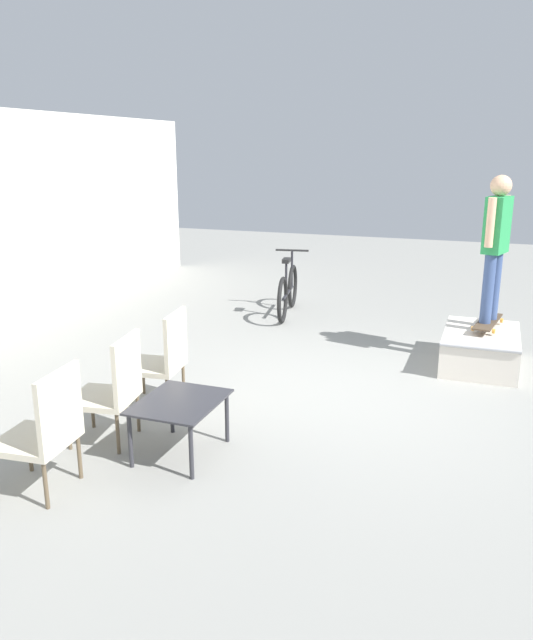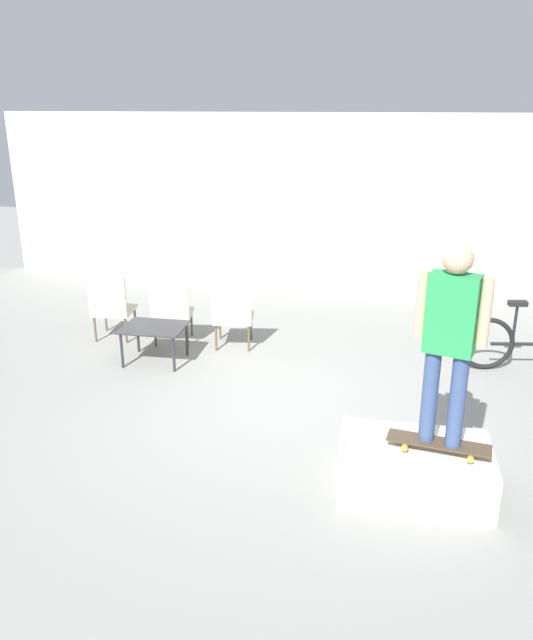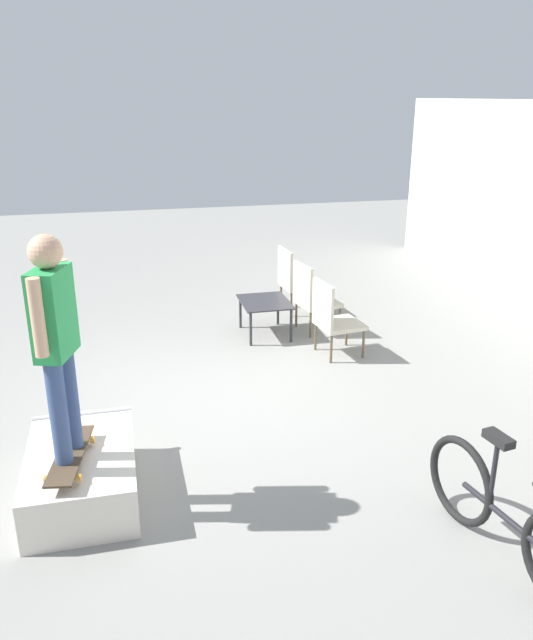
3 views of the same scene
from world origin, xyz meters
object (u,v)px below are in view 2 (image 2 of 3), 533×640
at_px(patio_chair_center, 171,309).
at_px(bicycle, 527,342).
at_px(skateboard_on_ramp, 439,443).
at_px(patio_chair_left, 111,305).
at_px(patio_chair_right, 233,312).
at_px(person_skater, 450,331).
at_px(skate_ramp_box, 415,467).
at_px(coffee_table, 154,331).

distance_m(patio_chair_center, bicycle, 4.61).
height_order(skateboard_on_ramp, bicycle, bicycle).
bearing_deg(patio_chair_left, patio_chair_right, 174.81).
bearing_deg(person_skater, patio_chair_center, 155.99).
bearing_deg(skateboard_on_ramp, skate_ramp_box, 171.89).
relative_size(patio_chair_center, bicycle, 0.58).
distance_m(skateboard_on_ramp, bicycle, 3.18).
relative_size(skateboard_on_ramp, person_skater, 0.52).
bearing_deg(skateboard_on_ramp, person_skater, -170.81).
xyz_separation_m(skateboard_on_ramp, coffee_table, (-3.35, 2.31, -0.08)).
relative_size(skate_ramp_box, person_skater, 0.77).
relative_size(skateboard_on_ramp, patio_chair_right, 0.91).
bearing_deg(patio_chair_center, bicycle, 169.99).
xyz_separation_m(patio_chair_right, bicycle, (3.75, -0.05, -0.14)).
distance_m(coffee_table, patio_chair_center, 0.65).
distance_m(person_skater, patio_chair_left, 5.23).
distance_m(skate_ramp_box, skateboard_on_ramp, 0.34).
distance_m(skate_ramp_box, coffee_table, 3.90).
bearing_deg(skateboard_on_ramp, bicycle, 75.44).
height_order(skateboard_on_ramp, patio_chair_left, patio_chair_left).
height_order(skate_ramp_box, coffee_table, coffee_table).
height_order(person_skater, patio_chair_right, person_skater).
xyz_separation_m(person_skater, coffee_table, (-3.35, 2.31, -1.08)).
bearing_deg(bicycle, skate_ramp_box, -126.19).
relative_size(skateboard_on_ramp, bicycle, 0.53).
xyz_separation_m(person_skater, patio_chair_center, (-3.33, 2.96, -0.99)).
relative_size(coffee_table, bicycle, 0.47).
distance_m(skate_ramp_box, bicycle, 3.20).
height_order(patio_chair_left, patio_chair_right, same).
bearing_deg(coffee_table, skateboard_on_ramp, -34.64).
relative_size(skate_ramp_box, patio_chair_center, 1.35).
bearing_deg(skate_ramp_box, skateboard_on_ramp, -17.30).
xyz_separation_m(patio_chair_left, patio_chair_right, (1.73, 0.00, 0.00)).
distance_m(person_skater, patio_chair_center, 4.56).
bearing_deg(skateboard_on_ramp, patio_chair_center, 147.60).
height_order(coffee_table, patio_chair_center, patio_chair_center).
bearing_deg(skate_ramp_box, patio_chair_right, 128.38).
bearing_deg(skateboard_on_ramp, patio_chair_right, 139.07).
bearing_deg(skate_ramp_box, patio_chair_center, 137.43).
bearing_deg(patio_chair_center, patio_chair_left, -9.33).
distance_m(skateboard_on_ramp, patio_chair_center, 4.45).
bearing_deg(coffee_table, person_skater, -34.64).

